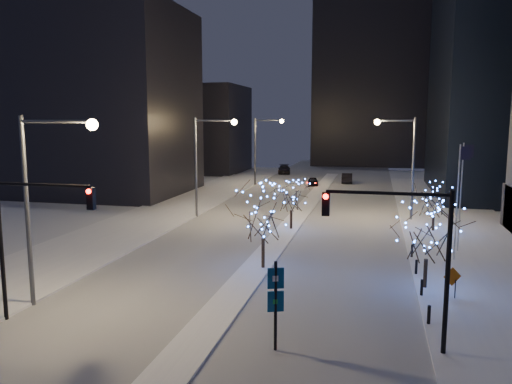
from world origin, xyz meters
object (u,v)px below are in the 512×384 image
(traffic_signal_west, at_px, (28,227))
(traffic_signal_east, at_px, (409,243))
(street_lamp_w_mid, at_px, (206,153))
(construction_sign, at_px, (452,279))
(wayfinding_sign, at_px, (276,296))
(street_lamp_w_near, at_px, (43,185))
(car_near, at_px, (313,182))
(holiday_tree_plaza_far, at_px, (434,200))
(street_lamp_w_far, at_px, (262,142))
(holiday_tree_median_near, at_px, (263,215))
(street_lamp_east, at_px, (404,155))
(car_mid, at_px, (347,178))
(holiday_tree_median_far, at_px, (291,197))
(car_far, at_px, (284,169))
(holiday_tree_plaza_near, at_px, (427,235))

(traffic_signal_west, distance_m, traffic_signal_east, 17.41)
(street_lamp_w_mid, relative_size, construction_sign, 5.76)
(wayfinding_sign, bearing_deg, street_lamp_w_near, 148.97)
(car_near, bearing_deg, holiday_tree_plaza_far, -70.98)
(street_lamp_w_far, bearing_deg, holiday_tree_median_near, -77.01)
(street_lamp_east, bearing_deg, wayfinding_sign, -102.19)
(car_mid, bearing_deg, traffic_signal_west, 76.16)
(street_lamp_east, distance_m, car_mid, 29.87)
(holiday_tree_median_far, bearing_deg, car_near, 93.44)
(street_lamp_east, distance_m, holiday_tree_median_near, 21.39)
(holiday_tree_plaza_far, xyz_separation_m, construction_sign, (-0.82, -17.45, -1.62))
(car_far, bearing_deg, traffic_signal_west, -99.61)
(car_far, distance_m, holiday_tree_median_far, 46.96)
(car_far, xyz_separation_m, holiday_tree_median_far, (9.03, -46.03, 2.24))
(holiday_tree_median_far, distance_m, construction_sign, 19.15)
(car_near, distance_m, car_mid, 6.81)
(street_lamp_w_mid, height_order, traffic_signal_east, street_lamp_w_mid)
(street_lamp_east, xyz_separation_m, traffic_signal_east, (-1.14, -29.00, -1.69))
(car_near, xyz_separation_m, holiday_tree_plaza_near, (12.00, -44.13, 2.63))
(street_lamp_w_near, bearing_deg, holiday_tree_plaza_far, 47.41)
(traffic_signal_east, relative_size, construction_sign, 4.03)
(traffic_signal_east, distance_m, car_far, 70.59)
(car_mid, height_order, holiday_tree_plaza_far, holiday_tree_plaza_far)
(car_far, xyz_separation_m, wayfinding_sign, (12.28, -69.36, 1.64))
(holiday_tree_plaza_near, bearing_deg, holiday_tree_median_far, 126.52)
(holiday_tree_plaza_near, relative_size, wayfinding_sign, 1.23)
(street_lamp_w_near, bearing_deg, traffic_signal_east, -3.21)
(street_lamp_w_far, relative_size, construction_sign, 5.76)
(street_lamp_east, bearing_deg, car_near, 116.15)
(street_lamp_w_mid, distance_m, car_near, 28.23)
(street_lamp_w_far, bearing_deg, holiday_tree_plaza_far, -51.06)
(street_lamp_w_near, xyz_separation_m, wayfinding_sign, (12.51, -2.13, -4.09))
(street_lamp_w_mid, xyz_separation_m, traffic_signal_west, (0.50, -27.00, -1.74))
(car_mid, bearing_deg, street_lamp_w_mid, 66.34)
(traffic_signal_east, distance_m, holiday_tree_median_near, 13.19)
(street_lamp_east, bearing_deg, traffic_signal_east, -92.26)
(car_near, bearing_deg, car_far, 107.26)
(holiday_tree_plaza_far, distance_m, wayfinding_sign, 27.06)
(street_lamp_east, bearing_deg, car_mid, 103.56)
(holiday_tree_median_near, bearing_deg, car_far, 99.00)
(car_mid, bearing_deg, holiday_tree_plaza_far, 103.20)
(street_lamp_east, relative_size, car_far, 1.88)
(street_lamp_w_mid, height_order, car_mid, street_lamp_w_mid)
(traffic_signal_west, relative_size, holiday_tree_median_near, 1.28)
(street_lamp_w_near, height_order, street_lamp_east, same)
(traffic_signal_west, xyz_separation_m, construction_sign, (20.18, 7.95, -3.57))
(street_lamp_w_near, height_order, street_lamp_w_mid, same)
(car_far, distance_m, wayfinding_sign, 70.45)
(street_lamp_w_mid, height_order, holiday_tree_median_near, street_lamp_w_mid)
(car_mid, distance_m, holiday_tree_median_near, 47.59)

